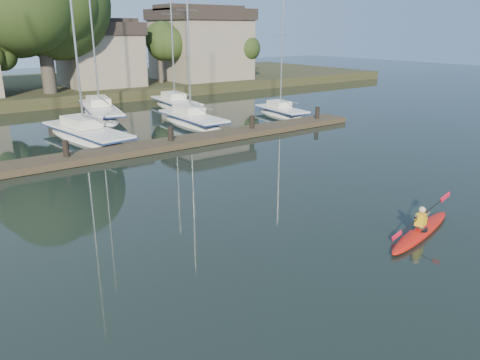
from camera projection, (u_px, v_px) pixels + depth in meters
ground at (297, 245)px, 15.00m from camera, size 160.00×160.00×0.00m
kayak at (421, 230)px, 15.71m from camera, size 4.57×1.60×1.46m
dock at (122, 151)px, 25.66m from camera, size 34.00×2.00×1.80m
sailboat_2 at (87, 142)px, 29.47m from camera, size 3.64×10.08×16.32m
sailboat_3 at (193, 126)px, 34.15m from camera, size 2.43×8.46×13.56m
sailboat_4 at (281, 117)px, 37.61m from camera, size 2.58×6.48×10.73m
sailboat_6 at (101, 117)px, 37.68m from camera, size 4.49×11.29×17.57m
sailboat_7 at (176, 109)px, 41.28m from camera, size 3.02×8.55×13.49m
shore at (29, 65)px, 45.78m from camera, size 90.00×25.25×12.75m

